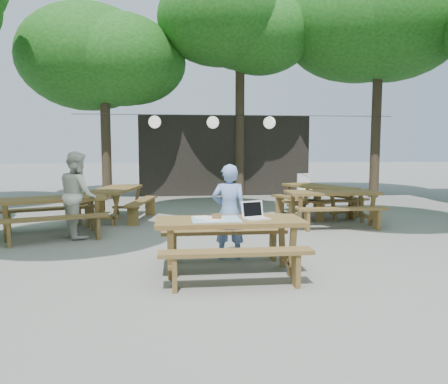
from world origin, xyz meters
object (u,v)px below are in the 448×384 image
picnic_table_nw (52,216)px  woman (229,212)px  plastic_chair (306,195)px  second_person (78,194)px  main_picnic_table (230,245)px

picnic_table_nw → woman: size_ratio=1.58×
plastic_chair → picnic_table_nw: bearing=-158.4°
woman → plastic_chair: woman is taller
picnic_table_nw → second_person: size_ratio=1.41×
second_person → plastic_chair: (5.85, 4.42, -0.56)m
second_person → main_picnic_table: bearing=-162.0°
main_picnic_table → picnic_table_nw: same height
picnic_table_nw → plastic_chair: (6.38, 4.30, -0.13)m
second_person → plastic_chair: second_person is taller
picnic_table_nw → plastic_chair: bearing=14.6°
second_person → plastic_chair: size_ratio=1.83×
plastic_chair → second_person: bearing=-155.3°
picnic_table_nw → woman: 3.83m
picnic_table_nw → second_person: 0.70m
plastic_chair → woman: bearing=-128.9°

